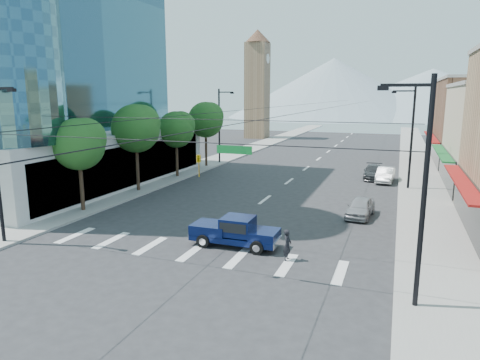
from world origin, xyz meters
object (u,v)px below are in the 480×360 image
at_px(pickup_truck, 235,231).
at_px(parked_car_far, 374,172).
at_px(pedestrian, 287,245).
at_px(parked_car_mid, 385,175).
at_px(parked_car_near, 360,207).

xyz_separation_m(pickup_truck, parked_car_far, (6.01, 23.09, -0.20)).
bearing_deg(parked_car_far, pedestrian, -98.37).
xyz_separation_m(pickup_truck, parked_car_mid, (7.17, 21.77, -0.17)).
relative_size(pedestrian, parked_car_far, 0.35).
relative_size(pickup_truck, parked_car_far, 1.08).
bearing_deg(parked_car_mid, parked_car_near, -91.46).
distance_m(parked_car_near, parked_car_far, 14.64).
xyz_separation_m(pedestrian, parked_car_mid, (3.91, 22.81, -0.11)).
bearing_deg(parked_car_near, pickup_truck, -119.90).
height_order(pickup_truck, parked_car_far, pickup_truck).
bearing_deg(pedestrian, pickup_truck, 74.56).
height_order(pedestrian, parked_car_mid, pedestrian).
bearing_deg(pickup_truck, parked_car_near, 54.09).
xyz_separation_m(pickup_truck, parked_car_near, (6.01, 8.45, -0.21)).
height_order(parked_car_mid, parked_car_far, parked_car_mid).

